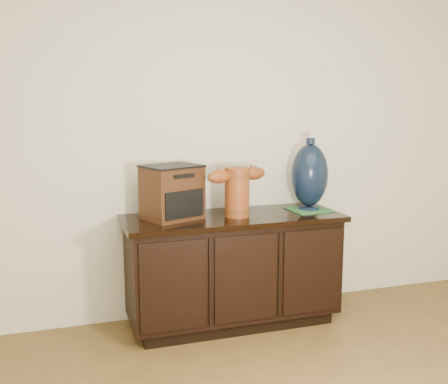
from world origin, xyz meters
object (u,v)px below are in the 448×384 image
object	(u,v)px
lamp_base	(310,176)
terracotta_vessel	(237,189)
tv_radio	(172,192)
sideboard	(233,269)
spray_can	(185,199)

from	to	relation	value
lamp_base	terracotta_vessel	bearing A→B (deg)	-175.44
terracotta_vessel	tv_radio	xyz separation A→B (m)	(-0.42, 0.06, -0.01)
terracotta_vessel	lamp_base	xyz separation A→B (m)	(0.55, 0.04, 0.06)
sideboard	spray_can	world-z (taller)	spray_can
sideboard	tv_radio	size ratio (longest dim) A/B	3.42
sideboard	lamp_base	xyz separation A→B (m)	(0.57, 0.01, 0.61)
sideboard	tv_radio	distance (m)	0.68
terracotta_vessel	lamp_base	world-z (taller)	lamp_base
sideboard	terracotta_vessel	world-z (taller)	terracotta_vessel
terracotta_vessel	tv_radio	size ratio (longest dim) A/B	1.07
sideboard	lamp_base	bearing A→B (deg)	1.40
terracotta_vessel	spray_can	world-z (taller)	terracotta_vessel
terracotta_vessel	sideboard	bearing A→B (deg)	102.82
sideboard	terracotta_vessel	xyz separation A→B (m)	(0.02, -0.03, 0.55)
lamp_base	spray_can	distance (m)	0.88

